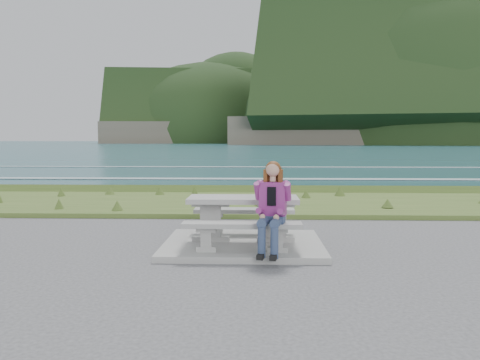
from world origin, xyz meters
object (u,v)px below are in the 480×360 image
object	(u,v)px
picnic_table	(243,207)
seated_woman	(271,220)
bench_landward	(242,229)
bench_seaward	(244,214)

from	to	relation	value
picnic_table	seated_woman	distance (m)	0.94
picnic_table	bench_landward	xyz separation A→B (m)	(0.00, -0.70, -0.23)
bench_landward	seated_woman	bearing A→B (deg)	-16.41
bench_seaward	seated_woman	world-z (taller)	seated_woman
picnic_table	bench_seaward	world-z (taller)	picnic_table
bench_seaward	seated_woman	size ratio (longest dim) A/B	1.31
bench_seaward	bench_landward	bearing A→B (deg)	-90.00
bench_seaward	seated_woman	bearing A→B (deg)	-74.10
bench_landward	bench_seaward	world-z (taller)	same
bench_landward	bench_seaward	bearing A→B (deg)	90.00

